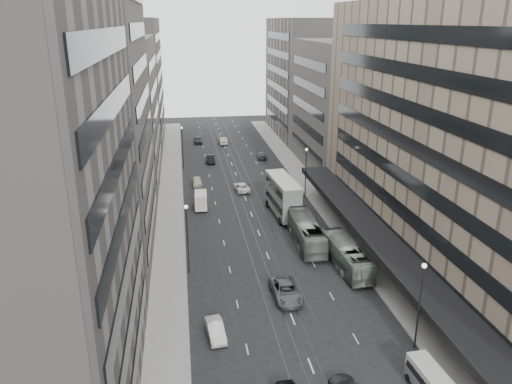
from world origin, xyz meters
TOP-DOWN VIEW (x-y plane):
  - ground at (0.00, 0.00)m, footprint 220.00×220.00m
  - sidewalk_right at (12.00, 37.50)m, footprint 4.00×125.00m
  - sidewalk_left at (-12.00, 37.50)m, footprint 4.00×125.00m
  - department_store at (21.45, 8.00)m, footprint 19.20×60.00m
  - building_right_mid at (21.50, 52.00)m, footprint 15.00×28.00m
  - building_right_far at (21.50, 82.00)m, footprint 15.00×32.00m
  - building_left_a at (-21.50, -8.00)m, footprint 15.00×28.00m
  - building_left_b at (-21.50, 19.00)m, footprint 15.00×26.00m
  - building_left_c at (-21.50, 46.00)m, footprint 15.00×28.00m
  - building_left_d at (-21.50, 79.00)m, footprint 15.00×38.00m
  - lamp_right_near at (9.70, -5.00)m, footprint 0.44×0.44m
  - lamp_right_far at (9.70, 35.00)m, footprint 0.44×0.44m
  - lamp_left_near at (-9.70, 12.00)m, footprint 0.44×0.44m
  - lamp_left_far at (-9.70, 55.00)m, footprint 0.44×0.44m
  - bus_near at (8.50, 10.53)m, footprint 3.08×11.27m
  - bus_far at (5.46, 17.71)m, footprint 3.27×12.33m
  - double_decker at (4.57, 28.10)m, footprint 3.81×10.48m
  - vw_microbus at (8.16, -10.36)m, footprint 2.15×4.32m
  - panel_van at (-7.34, 32.36)m, footprint 2.17×4.17m
  - sedan_1 at (-7.60, -0.65)m, footprint 1.86×4.27m
  - sedan_2 at (0.15, 4.96)m, footprint 2.82×5.91m
  - sedan_4 at (-7.47, 43.94)m, footprint 1.83×4.37m
  - sedan_5 at (-4.18, 58.48)m, footprint 1.77×4.68m
  - sedan_6 at (-0.13, 39.99)m, footprint 2.77×5.14m
  - sedan_7 at (6.64, 60.52)m, footprint 2.10×4.64m
  - sedan_8 at (-5.96, 76.20)m, footprint 1.94×4.67m
  - sedan_9 at (-0.24, 74.31)m, footprint 1.89×5.03m

SIDE VIEW (x-z plane):
  - ground at x=0.00m, z-range 0.00..0.00m
  - sidewalk_right at x=12.00m, z-range 0.00..0.15m
  - sidewalk_left at x=-12.00m, z-range 0.00..0.15m
  - sedan_7 at x=6.64m, z-range 0.00..1.32m
  - sedan_1 at x=-7.60m, z-range 0.00..1.36m
  - sedan_6 at x=-0.13m, z-range 0.00..1.37m
  - sedan_4 at x=-7.47m, z-range 0.00..1.48m
  - sedan_5 at x=-4.18m, z-range 0.00..1.53m
  - sedan_8 at x=-5.96m, z-range 0.00..1.58m
  - sedan_2 at x=0.15m, z-range 0.00..1.63m
  - sedan_9 at x=-0.24m, z-range 0.00..1.64m
  - vw_microbus at x=8.16m, z-range 0.13..2.40m
  - panel_van at x=-7.34m, z-range 0.13..2.71m
  - bus_near at x=8.50m, z-range 0.00..3.11m
  - bus_far at x=5.46m, z-range 0.00..3.41m
  - double_decker at x=4.57m, z-range 0.22..5.85m
  - lamp_right_near at x=9.70m, z-range 1.04..9.36m
  - lamp_right_far at x=9.70m, z-range 1.04..9.36m
  - lamp_left_near at x=-9.70m, z-range 1.04..9.36m
  - lamp_left_far at x=-9.70m, z-range 1.04..9.36m
  - building_right_mid at x=21.50m, z-range 0.00..24.00m
  - building_left_c at x=-21.50m, z-range 0.00..25.00m
  - building_right_far at x=21.50m, z-range 0.00..28.00m
  - building_left_d at x=-21.50m, z-range 0.00..28.00m
  - department_store at x=21.45m, z-range -0.05..29.95m
  - building_left_a at x=-21.50m, z-range 0.00..30.00m
  - building_left_b at x=-21.50m, z-range 0.00..34.00m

